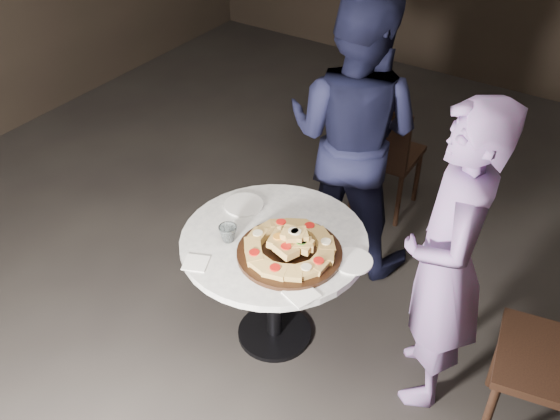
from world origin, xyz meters
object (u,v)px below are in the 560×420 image
at_px(chair_far, 384,151).
at_px(diner_navy, 353,135).
at_px(table, 274,258).
at_px(serving_board, 289,253).
at_px(focaccia_pile, 291,246).
at_px(water_glass, 228,234).
at_px(diner_teal, 446,263).

relative_size(chair_far, diner_navy, 0.50).
height_order(table, serving_board, serving_board).
bearing_deg(diner_navy, focaccia_pile, 95.71).
height_order(table, water_glass, water_glass).
relative_size(serving_board, focaccia_pile, 1.12).
bearing_deg(focaccia_pile, diner_navy, 100.20).
xyz_separation_m(serving_board, chair_far, (-0.15, 1.30, -0.20)).
bearing_deg(serving_board, water_glass, -166.34).
xyz_separation_m(chair_far, diner_navy, (-0.00, -0.44, 0.33)).
height_order(table, chair_far, chair_far).
xyz_separation_m(water_glass, chair_far, (0.14, 1.37, -0.23)).
relative_size(focaccia_pile, water_glass, 4.91).
xyz_separation_m(table, chair_far, (-0.03, 1.25, -0.07)).
distance_m(diner_navy, diner_teal, 1.02).
height_order(chair_far, diner_teal, diner_teal).
xyz_separation_m(diner_navy, diner_teal, (0.78, -0.65, -0.04)).
bearing_deg(water_glass, diner_teal, 17.00).
relative_size(serving_board, water_glass, 5.51).
bearing_deg(table, diner_navy, 92.19).
bearing_deg(table, chair_far, 91.26).
height_order(serving_board, chair_far, chair_far).
bearing_deg(diner_navy, serving_board, 95.45).
bearing_deg(water_glass, serving_board, 13.66).
height_order(table, diner_teal, diner_teal).
xyz_separation_m(serving_board, water_glass, (-0.28, -0.07, 0.03)).
bearing_deg(water_glass, focaccia_pile, 13.99).
bearing_deg(table, focaccia_pile, -23.61).
relative_size(serving_board, chair_far, 0.59).
relative_size(focaccia_pile, diner_navy, 0.26).
bearing_deg(serving_board, diner_teal, 18.48).
bearing_deg(focaccia_pile, diner_teal, 18.36).
relative_size(table, serving_board, 2.08).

